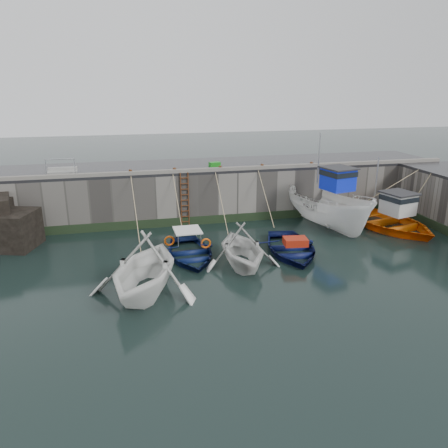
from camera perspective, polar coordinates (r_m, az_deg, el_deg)
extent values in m
plane|color=black|center=(17.59, 6.34, -9.58)|extent=(120.00, 120.00, 0.00)
cube|color=slate|center=(28.46, -1.89, 4.53)|extent=(30.00, 5.00, 3.00)
cube|color=black|center=(28.13, -1.92, 7.66)|extent=(30.00, 5.00, 0.16)
cube|color=slate|center=(25.84, -0.89, 7.15)|extent=(30.00, 0.30, 0.20)
cube|color=black|center=(26.39, -0.77, 0.64)|extent=(30.00, 0.08, 0.50)
cube|color=black|center=(24.82, -26.07, -0.67)|extent=(2.96, 2.83, 1.90)
cone|color=#2D591E|center=(24.51, -27.07, 0.75)|extent=(0.44, 0.44, 0.45)
cylinder|color=#3F1E0F|center=(25.61, -5.63, 3.16)|extent=(0.07, 0.07, 3.20)
cylinder|color=#3F1E0F|center=(25.67, -4.66, 3.22)|extent=(0.07, 0.07, 3.20)
cube|color=#3F1E0F|center=(26.00, -5.05, 0.30)|extent=(0.44, 0.06, 0.05)
cube|color=#3F1E0F|center=(25.90, -5.07, 1.00)|extent=(0.44, 0.06, 0.05)
cube|color=#3F1E0F|center=(25.81, -5.09, 1.70)|extent=(0.44, 0.06, 0.05)
cube|color=#3F1E0F|center=(25.72, -5.11, 2.41)|extent=(0.44, 0.06, 0.05)
cube|color=#3F1E0F|center=(25.63, -5.13, 3.12)|extent=(0.44, 0.06, 0.05)
cube|color=#3F1E0F|center=(25.55, -5.15, 3.83)|extent=(0.44, 0.06, 0.05)
cube|color=#3F1E0F|center=(25.47, -5.17, 4.55)|extent=(0.44, 0.06, 0.05)
cube|color=#3F1E0F|center=(25.40, -5.20, 5.28)|extent=(0.44, 0.06, 0.05)
cube|color=#3F1E0F|center=(25.33, -5.22, 6.01)|extent=(0.44, 0.06, 0.05)
imported|color=white|center=(18.18, -10.19, -8.80)|extent=(6.23, 6.65, 2.82)
imported|color=#0A1642|center=(21.45, -4.49, -4.29)|extent=(3.29, 4.55, 0.93)
imported|color=silver|center=(20.48, 2.30, -5.35)|extent=(3.81, 4.41, 2.32)
imported|color=#0A1141|center=(22.16, 8.68, -3.70)|extent=(4.10, 5.29, 1.01)
imported|color=white|center=(26.24, 13.47, 1.77)|extent=(4.16, 7.45, 2.72)
cube|color=#0E22D6|center=(25.33, 14.65, 5.67)|extent=(1.70, 1.78, 1.20)
cube|color=black|center=(25.27, 14.71, 6.45)|extent=(1.77, 1.85, 0.28)
cube|color=#262628|center=(25.21, 14.76, 7.09)|extent=(1.94, 2.02, 0.08)
cylinder|color=#A5A8AD|center=(26.53, 12.27, 8.36)|extent=(0.08, 0.08, 3.00)
imported|color=orange|center=(27.32, 20.56, 0.21)|extent=(5.93, 7.29, 1.33)
cube|color=silver|center=(26.60, 21.79, 2.46)|extent=(1.71, 1.78, 1.20)
cube|color=black|center=(26.51, 21.87, 3.18)|extent=(1.78, 1.85, 0.28)
cube|color=#262628|center=(26.45, 21.94, 3.79)|extent=(1.95, 2.02, 0.08)
cylinder|color=#A5A8AD|center=(27.58, 19.26, 5.19)|extent=(0.08, 0.08, 3.00)
cube|color=#178118|center=(27.28, -1.23, 7.81)|extent=(0.74, 0.51, 0.27)
cylinder|color=#A5A8AD|center=(25.96, -22.22, 6.78)|extent=(0.05, 0.05, 1.00)
cylinder|color=#A5A8AD|center=(25.77, -18.92, 7.07)|extent=(0.05, 0.05, 1.00)
cylinder|color=#A5A8AD|center=(25.78, -20.69, 7.93)|extent=(1.50, 0.05, 0.05)
cube|color=gray|center=(26.42, -20.36, 6.25)|extent=(1.60, 0.35, 0.18)
cube|color=gray|center=(26.73, -20.32, 6.78)|extent=(1.60, 0.35, 0.18)
cylinder|color=#3F1E0F|center=(25.36, -12.12, 6.64)|extent=(0.18, 0.18, 0.28)
cylinder|color=#3F1E0F|center=(25.52, -6.47, 7.00)|extent=(0.18, 0.18, 0.28)
cylinder|color=#3F1E0F|center=(25.97, -0.51, 7.30)|extent=(0.18, 0.18, 0.28)
cylinder|color=#3F1E0F|center=(26.65, 5.00, 7.51)|extent=(0.18, 0.18, 0.28)
cylinder|color=#3F1E0F|center=(27.80, 11.34, 7.66)|extent=(0.18, 0.18, 0.28)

